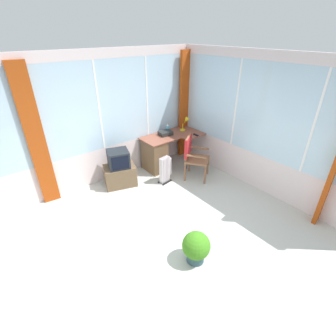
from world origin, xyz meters
The scene contains 14 objects.
ground centered at (0.00, 0.00, -0.03)m, with size 5.52×5.62×0.06m, color beige.
north_window_panel centered at (0.00, 2.34, 1.33)m, with size 4.52×0.07×2.66m.
east_window_panel centered at (2.29, 0.00, 1.32)m, with size 0.07×4.62×2.66m.
curtain_north_left centered at (-1.24, 2.26, 1.28)m, with size 0.30×0.07×2.56m, color #AC4212.
curtain_corner centered at (2.16, 2.21, 1.28)m, with size 0.30×0.07×2.56m, color #AC4212.
desk centered at (1.12, 1.97, 0.42)m, with size 1.43×0.80×0.77m.
desk_lamp centered at (2.02, 1.95, 1.00)m, with size 0.23×0.20×0.34m.
tv_remote centered at (1.97, 1.57, 0.79)m, with size 0.04×0.15×0.02m, color black.
spray_bottle centered at (1.58, 2.14, 0.88)m, with size 0.06×0.06×0.22m.
paper_tray centered at (1.43, 2.03, 0.82)m, with size 0.30×0.23×0.09m, color #272928.
wooden_armchair centered at (1.50, 1.20, 0.61)m, with size 0.67×0.67×0.97m.
tv_on_stand centered at (0.09, 1.90, 0.35)m, with size 0.74×0.61×0.80m.
space_heater centered at (0.92, 1.39, 0.31)m, with size 0.32×0.21×0.60m.
potted_plant centered at (-0.07, -0.57, 0.27)m, with size 0.40×0.40×0.50m.
Camera 1 is at (-1.94, -2.27, 2.95)m, focal length 26.51 mm.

